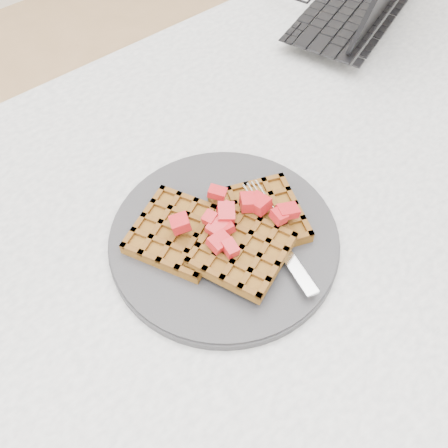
# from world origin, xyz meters

# --- Properties ---
(ground) EXTENTS (4.00, 4.00, 0.00)m
(ground) POSITION_xyz_m (0.00, 0.00, 0.00)
(ground) COLOR tan
(ground) RESTS_ON ground
(table) EXTENTS (1.20, 0.80, 0.75)m
(table) POSITION_xyz_m (0.00, 0.00, 0.64)
(table) COLOR silver
(table) RESTS_ON ground
(plate) EXTENTS (0.29, 0.29, 0.02)m
(plate) POSITION_xyz_m (-0.10, -0.03, 0.76)
(plate) COLOR #262528
(plate) RESTS_ON table
(waffles) EXTENTS (0.23, 0.21, 0.03)m
(waffles) POSITION_xyz_m (-0.10, -0.04, 0.78)
(waffles) COLOR brown
(waffles) RESTS_ON plate
(strawberry_pile) EXTENTS (0.15, 0.15, 0.02)m
(strawberry_pile) POSITION_xyz_m (-0.10, -0.03, 0.80)
(strawberry_pile) COLOR #910008
(strawberry_pile) RESTS_ON waffles
(fork) EXTENTS (0.07, 0.18, 0.02)m
(fork) POSITION_xyz_m (-0.06, -0.08, 0.77)
(fork) COLOR silver
(fork) RESTS_ON plate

